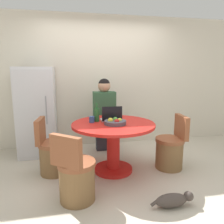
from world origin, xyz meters
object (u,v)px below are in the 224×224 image
person_seated (104,111)px  laptop (111,118)px  refrigerator (37,112)px  chair_left_side (53,155)px  dining_table (113,138)px  chair_near_left_corner (76,178)px  cat (173,200)px  fruit_bowl (115,122)px  chair_right_side (170,150)px  bottle (97,114)px

person_seated → laptop: person_seated is taller
refrigerator → chair_left_side: 1.06m
chair_left_side → person_seated: bearing=-44.2°
dining_table → chair_near_left_corner: (-0.59, -0.69, -0.24)m
refrigerator → cat: 2.72m
refrigerator → fruit_bowl: size_ratio=4.97×
dining_table → chair_left_side: 0.94m
dining_table → laptop: (-0.00, 0.15, 0.27)m
fruit_bowl → cat: 1.28m
dining_table → chair_right_side: (0.90, -0.08, -0.24)m
chair_right_side → fruit_bowl: 1.02m
chair_right_side → cat: size_ratio=1.63×
chair_near_left_corner → person_seated: person_seated is taller
refrigerator → dining_table: 1.57m
refrigerator → person_seated: 1.21m
chair_left_side → laptop: size_ratio=2.72×
cat → refrigerator: bearing=129.9°
refrigerator → fruit_bowl: 1.61m
refrigerator → chair_left_side: size_ratio=1.88×
chair_right_side → person_seated: person_seated is taller
person_seated → laptop: size_ratio=4.46×
dining_table → laptop: 0.32m
chair_near_left_corner → cat: chair_near_left_corner is taller
chair_left_side → cat: 1.80m
dining_table → bottle: 0.43m
chair_near_left_corner → bottle: bottle is taller
laptop → bottle: size_ratio=1.10×
person_seated → chair_right_side: bearing=134.7°
chair_left_side → laptop: bearing=-80.2°
chair_right_side → refrigerator: bearing=-111.8°
refrigerator → cat: size_ratio=3.07×
laptop → cat: bearing=112.1°
cat → chair_left_side: bearing=140.7°
chair_near_left_corner → person_seated: 1.71m
chair_near_left_corner → bottle: size_ratio=2.98×
chair_left_side → laptop: (0.90, 0.06, 0.52)m
fruit_bowl → chair_left_side: bearing=169.2°
fruit_bowl → bottle: (-0.24, 0.24, 0.08)m
refrigerator → bottle: bearing=-39.7°
refrigerator → chair_left_side: bearing=-70.8°
chair_near_left_corner → cat: 1.14m
cat → laptop: bearing=112.0°
chair_near_left_corner → chair_right_side: size_ratio=1.00×
chair_near_left_corner → person_seated: bearing=-70.5°
person_seated → chair_left_side: bearing=39.6°
chair_near_left_corner → fruit_bowl: bearing=-93.8°
chair_near_left_corner → cat: bearing=-157.3°
chair_left_side → refrigerator: bearing=25.4°
chair_left_side → chair_right_side: 1.81m
laptop → bottle: (-0.22, 0.01, 0.06)m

